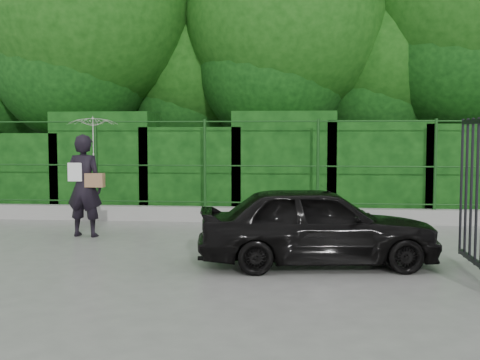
# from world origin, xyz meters

# --- Properties ---
(ground) EXTENTS (80.00, 80.00, 0.00)m
(ground) POSITION_xyz_m (0.00, 0.00, 0.00)
(ground) COLOR gray
(kerb) EXTENTS (14.00, 0.25, 0.30)m
(kerb) POSITION_xyz_m (0.00, 4.50, 0.15)
(kerb) COLOR #9E9E99
(kerb) RESTS_ON ground
(fence) EXTENTS (14.13, 0.06, 1.80)m
(fence) POSITION_xyz_m (0.22, 4.50, 1.20)
(fence) COLOR #164215
(fence) RESTS_ON kerb
(hedge) EXTENTS (14.20, 1.20, 2.28)m
(hedge) POSITION_xyz_m (-0.01, 5.50, 1.05)
(hedge) COLOR black
(hedge) RESTS_ON ground
(trees) EXTENTS (17.10, 6.15, 8.08)m
(trees) POSITION_xyz_m (1.14, 7.74, 4.62)
(trees) COLOR black
(trees) RESTS_ON ground
(woman) EXTENTS (0.92, 0.86, 2.11)m
(woman) POSITION_xyz_m (-1.32, 2.49, 1.33)
(woman) COLOR black
(woman) RESTS_ON ground
(car) EXTENTS (3.38, 1.72, 1.10)m
(car) POSITION_xyz_m (2.58, 0.51, 0.55)
(car) COLOR black
(car) RESTS_ON ground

